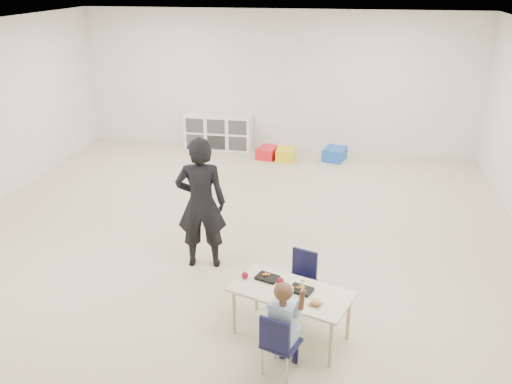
% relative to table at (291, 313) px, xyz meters
% --- Properties ---
extents(room, '(9.00, 9.02, 2.80)m').
position_rel_table_xyz_m(room, '(-1.05, 1.76, 1.13)').
color(room, beige).
rests_on(room, ground).
extents(table, '(1.30, 0.94, 0.54)m').
position_rel_table_xyz_m(table, '(0.00, 0.00, 0.00)').
color(table, '#FEEDCB').
rests_on(table, ground).
extents(chair_near, '(0.39, 0.38, 0.65)m').
position_rel_table_xyz_m(chair_near, '(-0.03, -0.53, 0.05)').
color(chair_near, '#111134').
rests_on(chair_near, ground).
extents(chair_far, '(0.39, 0.38, 0.65)m').
position_rel_table_xyz_m(chair_far, '(0.03, 0.53, 0.05)').
color(chair_far, '#111134').
rests_on(chair_far, ground).
extents(child, '(0.55, 0.55, 1.02)m').
position_rel_table_xyz_m(child, '(-0.03, -0.53, 0.24)').
color(child, '#A2BDDB').
rests_on(child, chair_near).
extents(lunch_tray_near, '(0.26, 0.22, 0.03)m').
position_rel_table_xyz_m(lunch_tray_near, '(0.09, 0.01, 0.28)').
color(lunch_tray_near, black).
rests_on(lunch_tray_near, table).
extents(lunch_tray_far, '(0.26, 0.22, 0.03)m').
position_rel_table_xyz_m(lunch_tray_far, '(-0.27, 0.18, 0.28)').
color(lunch_tray_far, black).
rests_on(lunch_tray_far, table).
extents(milk_carton, '(0.09, 0.09, 0.10)m').
position_rel_table_xyz_m(milk_carton, '(-0.02, -0.10, 0.32)').
color(milk_carton, white).
rests_on(milk_carton, table).
extents(bread_roll, '(0.09, 0.09, 0.07)m').
position_rel_table_xyz_m(bread_roll, '(0.25, -0.21, 0.30)').
color(bread_roll, tan).
rests_on(bread_roll, table).
extents(apple_near, '(0.07, 0.07, 0.07)m').
position_rel_table_xyz_m(apple_near, '(-0.12, 0.10, 0.30)').
color(apple_near, maroon).
rests_on(apple_near, table).
extents(apple_far, '(0.07, 0.07, 0.07)m').
position_rel_table_xyz_m(apple_far, '(-0.50, 0.15, 0.30)').
color(apple_far, maroon).
rests_on(apple_far, table).
extents(cubby_shelf, '(1.40, 0.40, 0.70)m').
position_rel_table_xyz_m(cubby_shelf, '(-2.25, 6.04, 0.08)').
color(cubby_shelf, white).
rests_on(cubby_shelf, ground).
extents(adult, '(0.67, 0.50, 1.68)m').
position_rel_table_xyz_m(adult, '(-1.27, 1.27, 0.57)').
color(adult, black).
rests_on(adult, ground).
extents(bin_red, '(0.44, 0.51, 0.22)m').
position_rel_table_xyz_m(bin_red, '(-1.14, 5.59, -0.16)').
color(bin_red, red).
rests_on(bin_red, ground).
extents(bin_yellow, '(0.37, 0.47, 0.23)m').
position_rel_table_xyz_m(bin_yellow, '(-0.76, 5.54, -0.16)').
color(bin_yellow, yellow).
rests_on(bin_yellow, ground).
extents(bin_blue, '(0.49, 0.57, 0.24)m').
position_rel_table_xyz_m(bin_blue, '(0.19, 5.70, -0.15)').
color(bin_blue, blue).
rests_on(bin_blue, ground).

